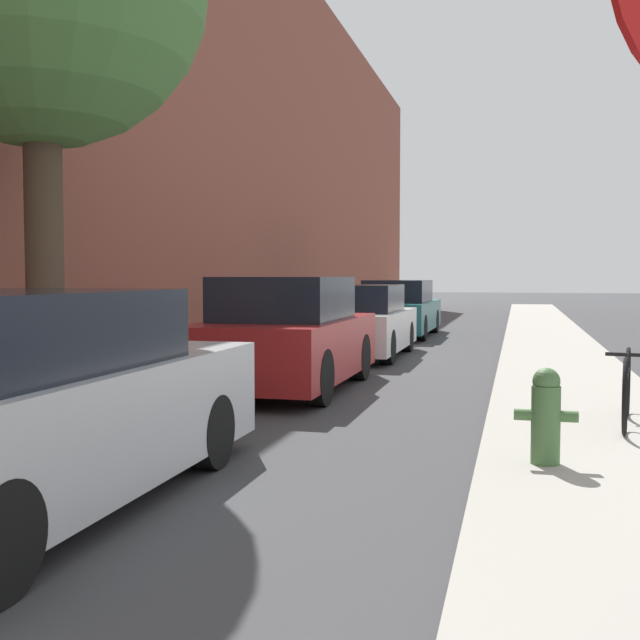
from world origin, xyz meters
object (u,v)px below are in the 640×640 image
at_px(parked_car_red, 287,337).
at_px(parked_car_teal, 399,310).
at_px(fire_hydrant, 546,415).
at_px(parked_car_white, 356,323).
at_px(bicycle, 627,387).
at_px(parked_car_silver, 21,408).

distance_m(parked_car_red, parked_car_teal, 9.94).
bearing_deg(parked_car_teal, fire_hydrant, -77.06).
height_order(parked_car_white, bicycle, parked_car_white).
relative_size(parked_car_silver, parked_car_teal, 0.95).
distance_m(parked_car_silver, bicycle, 5.51).
distance_m(parked_car_teal, fire_hydrant, 14.33).
relative_size(parked_car_white, bicycle, 2.27).
height_order(parked_car_white, parked_car_teal, parked_car_teal).
distance_m(parked_car_white, fire_hydrant, 9.18).
bearing_deg(parked_car_white, parked_car_teal, 89.62).
xyz_separation_m(parked_car_teal, bicycle, (4.02, -12.14, -0.20)).
bearing_deg(fire_hydrant, parked_car_teal, 102.94).
distance_m(parked_car_red, bicycle, 4.65).
xyz_separation_m(parked_car_red, fire_hydrant, (3.27, -4.03, -0.23)).
bearing_deg(fire_hydrant, parked_car_red, 129.09).
bearing_deg(parked_car_silver, fire_hydrant, 26.90).
relative_size(fire_hydrant, bicycle, 0.43).
distance_m(fire_hydrant, bicycle, 2.00).
height_order(parked_car_silver, parked_car_white, parked_car_silver).
bearing_deg(bicycle, parked_car_red, 160.15).
xyz_separation_m(parked_car_red, parked_car_white, (0.03, 4.56, -0.07)).
bearing_deg(parked_car_red, parked_car_teal, 89.62).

